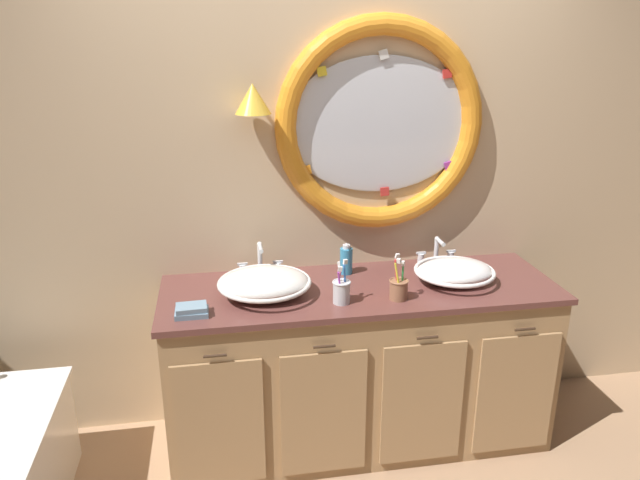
{
  "coord_description": "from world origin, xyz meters",
  "views": [
    {
      "loc": [
        -0.54,
        -2.4,
        2.06
      ],
      "look_at": [
        -0.09,
        0.25,
        1.12
      ],
      "focal_mm": 33.78,
      "sensor_mm": 36.0,
      "label": 1
    }
  ],
  "objects_px": {
    "sink_basin_right": "(454,272)",
    "toothbrush_holder_left": "(341,291)",
    "soap_dispenser": "(346,260)",
    "folded_hand_towel": "(192,310)",
    "toothbrush_holder_right": "(399,288)",
    "sink_basin_left": "(264,283)"
  },
  "relations": [
    {
      "from": "sink_basin_right",
      "to": "soap_dispenser",
      "type": "distance_m",
      "value": 0.55
    },
    {
      "from": "sink_basin_right",
      "to": "soap_dispenser",
      "type": "xyz_separation_m",
      "value": [
        -0.51,
        0.21,
        0.02
      ]
    },
    {
      "from": "soap_dispenser",
      "to": "folded_hand_towel",
      "type": "height_order",
      "value": "soap_dispenser"
    },
    {
      "from": "sink_basin_right",
      "to": "toothbrush_holder_right",
      "type": "height_order",
      "value": "toothbrush_holder_right"
    },
    {
      "from": "folded_hand_towel",
      "to": "sink_basin_left",
      "type": "bearing_deg",
      "value": 24.71
    },
    {
      "from": "toothbrush_holder_left",
      "to": "folded_hand_towel",
      "type": "xyz_separation_m",
      "value": [
        -0.68,
        -0.01,
        -0.04
      ]
    },
    {
      "from": "sink_basin_right",
      "to": "folded_hand_towel",
      "type": "relative_size",
      "value": 2.76
    },
    {
      "from": "sink_basin_left",
      "to": "folded_hand_towel",
      "type": "relative_size",
      "value": 3.06
    },
    {
      "from": "sink_basin_right",
      "to": "soap_dispenser",
      "type": "relative_size",
      "value": 2.42
    },
    {
      "from": "sink_basin_left",
      "to": "toothbrush_holder_left",
      "type": "xyz_separation_m",
      "value": [
        0.34,
        -0.14,
        -0.0
      ]
    },
    {
      "from": "sink_basin_left",
      "to": "sink_basin_right",
      "type": "bearing_deg",
      "value": 0.0
    },
    {
      "from": "toothbrush_holder_left",
      "to": "sink_basin_right",
      "type": "bearing_deg",
      "value": 13.12
    },
    {
      "from": "toothbrush_holder_right",
      "to": "soap_dispenser",
      "type": "relative_size",
      "value": 1.35
    },
    {
      "from": "toothbrush_holder_right",
      "to": "folded_hand_towel",
      "type": "height_order",
      "value": "toothbrush_holder_right"
    },
    {
      "from": "sink_basin_left",
      "to": "soap_dispenser",
      "type": "relative_size",
      "value": 2.67
    },
    {
      "from": "soap_dispenser",
      "to": "folded_hand_towel",
      "type": "relative_size",
      "value": 1.14
    },
    {
      "from": "soap_dispenser",
      "to": "folded_hand_towel",
      "type": "xyz_separation_m",
      "value": [
        -0.77,
        -0.36,
        -0.05
      ]
    },
    {
      "from": "sink_basin_right",
      "to": "toothbrush_holder_left",
      "type": "height_order",
      "value": "toothbrush_holder_left"
    },
    {
      "from": "toothbrush_holder_left",
      "to": "toothbrush_holder_right",
      "type": "distance_m",
      "value": 0.27
    },
    {
      "from": "toothbrush_holder_left",
      "to": "toothbrush_holder_right",
      "type": "relative_size",
      "value": 0.95
    },
    {
      "from": "sink_basin_right",
      "to": "toothbrush_holder_right",
      "type": "distance_m",
      "value": 0.36
    },
    {
      "from": "sink_basin_right",
      "to": "soap_dispenser",
      "type": "bearing_deg",
      "value": 157.86
    }
  ]
}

